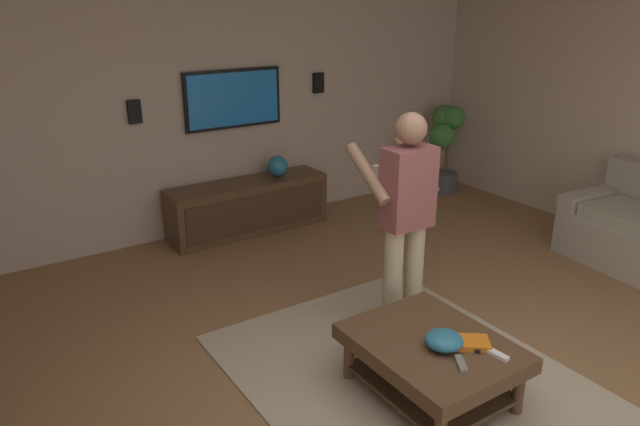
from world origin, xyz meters
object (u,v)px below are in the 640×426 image
at_px(remote_white, 497,354).
at_px(remote_black, 468,347).
at_px(wall_speaker_left, 318,83).
at_px(vase_round, 278,166).
at_px(media_console, 249,207).
at_px(potted_plant_tall, 446,137).
at_px(bowl, 444,340).
at_px(wall_speaker_right, 134,112).
at_px(remote_grey, 461,364).
at_px(person_standing, 405,211).
at_px(book, 471,343).
at_px(coffee_table, 431,355).
at_px(tv, 233,99).

xyz_separation_m(remote_white, remote_black, (0.15, 0.08, 0.00)).
bearing_deg(wall_speaker_left, vase_round, 109.79).
bearing_deg(remote_white, media_console, 172.32).
distance_m(potted_plant_tall, remote_white, 4.36).
bearing_deg(remote_white, wall_speaker_left, 156.76).
relative_size(potted_plant_tall, bowl, 4.75).
distance_m(vase_round, wall_speaker_right, 1.56).
bearing_deg(remote_grey, bowl, 18.58).
xyz_separation_m(media_console, vase_round, (0.01, -0.37, 0.39)).
bearing_deg(wall_speaker_right, vase_round, -100.03).
xyz_separation_m(remote_white, wall_speaker_left, (3.69, -1.17, 1.04)).
bearing_deg(person_standing, wall_speaker_right, 24.34).
bearing_deg(remote_white, book, -170.78).
height_order(remote_grey, book, book).
distance_m(coffee_table, remote_black, 0.24).
height_order(remote_grey, wall_speaker_left, wall_speaker_left).
xyz_separation_m(coffee_table, wall_speaker_right, (3.36, 0.70, 1.05)).
xyz_separation_m(media_console, tv, (0.24, -0.00, 1.10)).
bearing_deg(remote_black, bowl, -154.68).
bearing_deg(vase_round, tv, 57.84).
bearing_deg(remote_grey, media_console, 26.25).
distance_m(media_console, tv, 1.13).
distance_m(remote_grey, wall_speaker_left, 4.04).
bearing_deg(remote_black, wall_speaker_right, 166.07).
xyz_separation_m(potted_plant_tall, vase_round, (0.13, 2.34, -0.05)).
bearing_deg(tv, wall_speaker_right, -90.74).
bearing_deg(remote_grey, tv, 26.66).
height_order(person_standing, wall_speaker_left, person_standing).
relative_size(coffee_table, bowl, 4.37).
xyz_separation_m(remote_white, remote_grey, (0.05, 0.24, 0.00)).
distance_m(bowl, vase_round, 3.29).
relative_size(bowl, remote_white, 1.52).
distance_m(media_console, wall_speaker_left, 1.60).
height_order(tv, wall_speaker_right, tv).
bearing_deg(remote_black, tv, 149.86).
bearing_deg(remote_black, person_standing, 136.04).
distance_m(coffee_table, wall_speaker_left, 3.81).
distance_m(person_standing, remote_grey, 1.24).
bearing_deg(person_standing, book, 166.33).
bearing_deg(wall_speaker_right, remote_white, -166.38).
xyz_separation_m(coffee_table, potted_plant_tall, (2.98, -3.02, 0.41)).
height_order(bowl, remote_white, bowl).
xyz_separation_m(book, vase_round, (3.28, -0.53, 0.24)).
height_order(coffee_table, book, book).
bearing_deg(person_standing, media_console, 3.52).
bearing_deg(vase_round, remote_white, 171.91).
bearing_deg(person_standing, tv, 3.33).
xyz_separation_m(bowl, remote_black, (-0.09, -0.11, -0.04)).
bearing_deg(person_standing, remote_grey, 157.99).
distance_m(remote_black, wall_speaker_left, 3.90).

